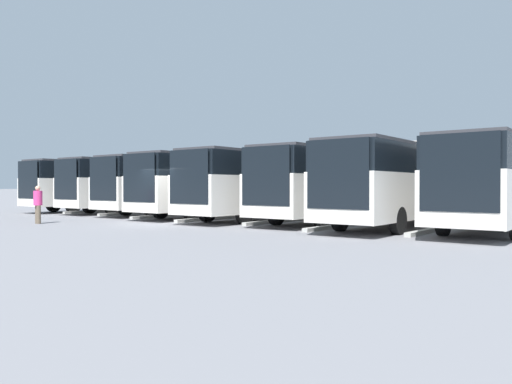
# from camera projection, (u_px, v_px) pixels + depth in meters

# --- Properties ---
(ground_plane) EXTENTS (600.00, 600.00, 0.00)m
(ground_plane) POSITION_uv_depth(u_px,v_px,m) (160.00, 224.00, 22.58)
(ground_plane) COLOR slate
(bus_0) EXTENTS (3.19, 12.50, 3.38)m
(bus_0) POSITION_uv_depth(u_px,v_px,m) (503.00, 182.00, 19.39)
(bus_0) COLOR silver
(bus_0) RESTS_ON ground_plane
(curb_divider_0) EXTENTS (0.58, 6.73, 0.15)m
(curb_divider_0) POSITION_uv_depth(u_px,v_px,m) (439.00, 228.00, 19.19)
(curb_divider_0) COLOR #9E9E99
(curb_divider_0) RESTS_ON ground_plane
(bus_1) EXTENTS (3.19, 12.50, 3.38)m
(bus_1) POSITION_uv_depth(u_px,v_px,m) (406.00, 182.00, 21.20)
(bus_1) COLOR silver
(bus_1) RESTS_ON ground_plane
(curb_divider_1) EXTENTS (0.58, 6.73, 0.15)m
(curb_divider_1) POSITION_uv_depth(u_px,v_px,m) (347.00, 225.00, 21.00)
(curb_divider_1) COLOR #9E9E99
(curb_divider_1) RESTS_ON ground_plane
(bus_2) EXTENTS (3.19, 12.50, 3.38)m
(bus_2) POSITION_uv_depth(u_px,v_px,m) (341.00, 183.00, 24.10)
(bus_2) COLOR silver
(bus_2) RESTS_ON ground_plane
(curb_divider_2) EXTENTS (0.58, 6.73, 0.15)m
(curb_divider_2) POSITION_uv_depth(u_px,v_px,m) (288.00, 220.00, 23.90)
(curb_divider_2) COLOR #9E9E99
(curb_divider_2) RESTS_ON ground_plane
(bus_3) EXTENTS (3.19, 12.50, 3.38)m
(bus_3) POSITION_uv_depth(u_px,v_px,m) (273.00, 183.00, 25.93)
(bus_3) COLOR silver
(bus_3) RESTS_ON ground_plane
(curb_divider_3) EXTENTS (0.58, 6.73, 0.15)m
(curb_divider_3) POSITION_uv_depth(u_px,v_px,m) (224.00, 218.00, 25.73)
(curb_divider_3) COLOR #9E9E99
(curb_divider_3) RESTS_ON ground_plane
(bus_4) EXTENTS (3.19, 12.50, 3.38)m
(bus_4) POSITION_uv_depth(u_px,v_px,m) (225.00, 183.00, 28.38)
(bus_4) COLOR silver
(bus_4) RESTS_ON ground_plane
(curb_divider_4) EXTENTS (0.58, 6.73, 0.15)m
(curb_divider_4) POSITION_uv_depth(u_px,v_px,m) (179.00, 215.00, 28.18)
(curb_divider_4) COLOR #9E9E99
(curb_divider_4) RESTS_ON ground_plane
(bus_5) EXTENTS (3.19, 12.50, 3.38)m
(bus_5) POSITION_uv_depth(u_px,v_px,m) (187.00, 183.00, 31.04)
(bus_5) COLOR silver
(bus_5) RESTS_ON ground_plane
(curb_divider_5) EXTENTS (0.58, 6.73, 0.15)m
(curb_divider_5) POSITION_uv_depth(u_px,v_px,m) (145.00, 212.00, 30.84)
(curb_divider_5) COLOR #9E9E99
(curb_divider_5) RESTS_ON ground_plane
(bus_6) EXTENTS (3.19, 12.50, 3.38)m
(bus_6) POSITION_uv_depth(u_px,v_px,m) (149.00, 184.00, 33.30)
(bus_6) COLOR silver
(bus_6) RESTS_ON ground_plane
(curb_divider_6) EXTENTS (0.58, 6.73, 0.15)m
(curb_divider_6) POSITION_uv_depth(u_px,v_px,m) (110.00, 211.00, 33.10)
(curb_divider_6) COLOR #9E9E99
(curb_divider_6) RESTS_ON ground_plane
(bus_7) EXTENTS (3.19, 12.50, 3.38)m
(bus_7) POSITION_uv_depth(u_px,v_px,m) (112.00, 184.00, 35.31)
(bus_7) COLOR silver
(bus_7) RESTS_ON ground_plane
(pedestrian) EXTENTS (0.45, 0.45, 1.73)m
(pedestrian) POSITION_uv_depth(u_px,v_px,m) (38.00, 203.00, 22.61)
(pedestrian) COLOR brown
(pedestrian) RESTS_ON ground_plane
(station_building) EXTENTS (31.75, 15.75, 5.12)m
(station_building) POSITION_uv_depth(u_px,v_px,m) (413.00, 176.00, 44.10)
(station_building) COLOR beige
(station_building) RESTS_ON ground_plane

